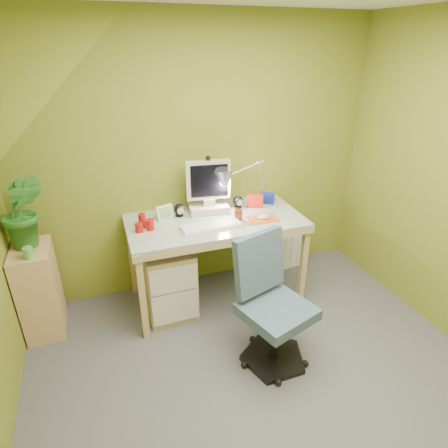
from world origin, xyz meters
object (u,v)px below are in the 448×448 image
object	(u,v)px
desk_lamp	(256,172)
task_chair	(277,310)
monitor	(208,185)
side_ledge	(40,290)
radiator	(285,247)
desk	(216,259)
potted_plant	(23,211)

from	to	relation	value
desk_lamp	task_chair	bearing A→B (deg)	-92.42
monitor	task_chair	world-z (taller)	monitor
side_ledge	radiator	distance (m)	2.32
task_chair	monitor	bearing A→B (deg)	80.19
desk	side_ledge	xyz separation A→B (m)	(-1.45, 0.06, -0.02)
desk_lamp	task_chair	distance (m)	1.29
desk	potted_plant	world-z (taller)	potted_plant
side_ledge	potted_plant	distance (m)	0.66
monitor	side_ledge	xyz separation A→B (m)	(-1.45, -0.12, -0.66)
desk_lamp	potted_plant	world-z (taller)	desk_lamp
side_ledge	radiator	world-z (taller)	side_ledge
side_ledge	desk	bearing A→B (deg)	-2.30
desk	side_ledge	distance (m)	1.45
side_ledge	potted_plant	world-z (taller)	potted_plant
desk_lamp	radiator	size ratio (longest dim) A/B	1.43
monitor	desk_lamp	world-z (taller)	desk_lamp
desk	task_chair	bearing A→B (deg)	-79.72
side_ledge	radiator	xyz separation A→B (m)	(2.31, 0.21, -0.16)
desk_lamp	task_chair	world-z (taller)	desk_lamp
task_chair	radiator	size ratio (longest dim) A/B	2.14
desk_lamp	desk	bearing A→B (deg)	-145.06
monitor	side_ledge	distance (m)	1.60
desk	radiator	xyz separation A→B (m)	(0.85, 0.27, -0.18)
monitor	potted_plant	bearing A→B (deg)	-170.02
desk	potted_plant	size ratio (longest dim) A/B	2.58
potted_plant	task_chair	size ratio (longest dim) A/B	0.62
desk_lamp	potted_plant	size ratio (longest dim) A/B	1.07
desk	task_chair	size ratio (longest dim) A/B	1.60
potted_plant	task_chair	bearing A→B (deg)	-32.30
potted_plant	radiator	world-z (taller)	potted_plant
desk_lamp	radiator	xyz separation A→B (m)	(0.40, 0.09, -0.89)
monitor	task_chair	distance (m)	1.23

